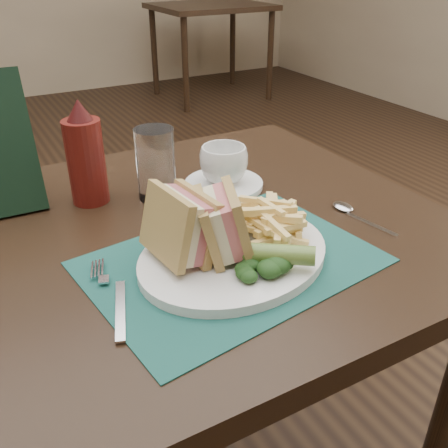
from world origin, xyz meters
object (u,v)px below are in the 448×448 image
object	(u,v)px
placemat	(231,262)
sandwich_half_b	(208,224)
sandwich_half_a	(166,229)
saucer	(224,184)
coffee_cup	(224,165)
drinking_glass	(156,164)
plate	(234,255)
ketchup_bottle	(85,152)
table_main	(182,390)
table_bg_right	(211,52)

from	to	relation	value
placemat	sandwich_half_b	distance (m)	0.07
sandwich_half_a	saucer	size ratio (longest dim) A/B	0.70
sandwich_half_a	coffee_cup	bearing A→B (deg)	39.04
sandwich_half_a	coffee_cup	xyz separation A→B (m)	(0.21, 0.21, -0.02)
coffee_cup	drinking_glass	size ratio (longest dim) A/B	0.70
sandwich_half_b	coffee_cup	bearing A→B (deg)	77.38
coffee_cup	drinking_glass	world-z (taller)	drinking_glass
plate	drinking_glass	distance (m)	0.26
sandwich_half_b	drinking_glass	distance (m)	0.24
placemat	saucer	distance (m)	0.26
saucer	ketchup_bottle	distance (m)	0.26
sandwich_half_a	ketchup_bottle	size ratio (longest dim) A/B	0.57
plate	sandwich_half_a	xyz separation A→B (m)	(-0.09, 0.02, 0.06)
table_main	table_bg_right	size ratio (longest dim) A/B	1.00
placemat	sandwich_half_a	size ratio (longest dim) A/B	3.83
plate	ketchup_bottle	bearing A→B (deg)	98.35
table_bg_right	ketchup_bottle	bearing A→B (deg)	-121.14
table_main	table_bg_right	world-z (taller)	same
saucer	sandwich_half_b	bearing A→B (deg)	-123.58
sandwich_half_b	plate	bearing A→B (deg)	6.77
ketchup_bottle	table_bg_right	bearing A→B (deg)	58.86
placemat	sandwich_half_a	bearing A→B (deg)	166.20
plate	table_bg_right	bearing A→B (deg)	48.03
coffee_cup	ketchup_bottle	bearing A→B (deg)	165.13
sandwich_half_b	sandwich_half_a	bearing A→B (deg)	-169.33
table_main	saucer	distance (m)	0.42
coffee_cup	drinking_glass	bearing A→B (deg)	171.52
plate	sandwich_half_b	distance (m)	0.07
placemat	coffee_cup	distance (m)	0.27
coffee_cup	ketchup_bottle	distance (m)	0.25
table_bg_right	coffee_cup	distance (m)	3.55
table_bg_right	saucer	world-z (taller)	saucer
sandwich_half_b	ketchup_bottle	xyz separation A→B (m)	(-0.09, 0.29, 0.03)
sandwich_half_b	saucer	distance (m)	0.28
coffee_cup	drinking_glass	distance (m)	0.13
saucer	drinking_glass	distance (m)	0.14
table_bg_right	plate	bearing A→B (deg)	-117.16
sandwich_half_b	drinking_glass	size ratio (longest dim) A/B	0.76
plate	coffee_cup	size ratio (longest dim) A/B	3.32
plate	ketchup_bottle	xyz separation A→B (m)	(-0.13, 0.30, 0.08)
saucer	drinking_glass	size ratio (longest dim) A/B	1.15
drinking_glass	coffee_cup	bearing A→B (deg)	-8.48
drinking_glass	ketchup_bottle	distance (m)	0.12
table_main	saucer	world-z (taller)	saucer
table_bg_right	placemat	distance (m)	3.80
table_bg_right	coffee_cup	size ratio (longest dim) A/B	9.95
ketchup_bottle	sandwich_half_b	bearing A→B (deg)	-72.55
sandwich_half_b	table_main	bearing A→B (deg)	111.70
saucer	coffee_cup	world-z (taller)	coffee_cup
sandwich_half_b	drinking_glass	bearing A→B (deg)	106.03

